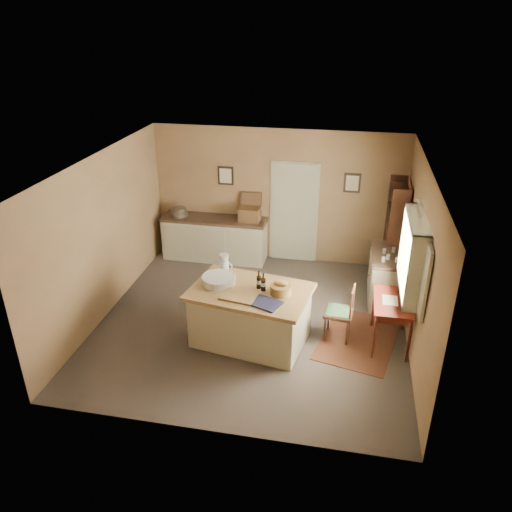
% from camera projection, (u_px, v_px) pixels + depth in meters
% --- Properties ---
extents(ground, '(5.00, 5.00, 0.00)m').
position_uv_depth(ground, '(253.00, 321.00, 8.37)').
color(ground, '#50453D').
rests_on(ground, ground).
extents(wall_back, '(5.00, 0.10, 2.70)m').
position_uv_depth(wall_back, '(277.00, 196.00, 9.98)').
color(wall_back, '#9C7852').
rests_on(wall_back, ground).
extents(wall_front, '(5.00, 0.10, 2.70)m').
position_uv_depth(wall_front, '(208.00, 341.00, 5.57)').
color(wall_front, '#9C7852').
rests_on(wall_front, ground).
extents(wall_left, '(0.10, 5.00, 2.70)m').
position_uv_depth(wall_left, '(104.00, 236.00, 8.21)').
color(wall_left, '#9C7852').
rests_on(wall_left, ground).
extents(wall_right, '(0.10, 5.00, 2.70)m').
position_uv_depth(wall_right, '(419.00, 262.00, 7.34)').
color(wall_right, '#9C7852').
rests_on(wall_right, ground).
extents(ceiling, '(5.00, 5.00, 0.00)m').
position_uv_depth(ceiling, '(252.00, 164.00, 7.18)').
color(ceiling, silver).
rests_on(ceiling, wall_back).
extents(door, '(0.97, 0.06, 2.11)m').
position_uv_depth(door, '(294.00, 212.00, 10.02)').
color(door, '#B8BA9B').
rests_on(door, ground).
extents(framed_prints, '(2.82, 0.02, 0.38)m').
position_uv_depth(framed_prints, '(287.00, 179.00, 9.76)').
color(framed_prints, black).
rests_on(framed_prints, ground).
extents(window, '(0.25, 1.99, 1.12)m').
position_uv_depth(window, '(416.00, 255.00, 7.09)').
color(window, '#BFB997').
rests_on(window, ground).
extents(work_island, '(1.94, 1.44, 1.20)m').
position_uv_depth(work_island, '(250.00, 314.00, 7.68)').
color(work_island, '#BFB997').
rests_on(work_island, ground).
extents(sideboard, '(2.15, 0.61, 1.18)m').
position_uv_depth(sideboard, '(215.00, 237.00, 10.31)').
color(sideboard, '#BFB997').
rests_on(sideboard, ground).
extents(rug, '(1.43, 1.81, 0.01)m').
position_uv_depth(rug, '(358.00, 339.00, 7.90)').
color(rug, '#4F2414').
rests_on(rug, ground).
extents(writing_desk, '(0.57, 0.94, 0.82)m').
position_uv_depth(writing_desk, '(393.00, 306.00, 7.53)').
color(writing_desk, '#3D130D').
rests_on(writing_desk, ground).
extents(desk_chair, '(0.47, 0.47, 0.91)m').
position_uv_depth(desk_chair, '(339.00, 313.00, 7.76)').
color(desk_chair, '#331B11').
rests_on(desk_chair, ground).
extents(right_cabinet, '(0.63, 1.13, 0.99)m').
position_uv_depth(right_cabinet, '(387.00, 277.00, 8.82)').
color(right_cabinet, '#BFB997').
rests_on(right_cabinet, ground).
extents(shelving_unit, '(0.33, 0.88, 1.95)m').
position_uv_depth(shelving_unit, '(397.00, 233.00, 9.27)').
color(shelving_unit, '#331B11').
rests_on(shelving_unit, ground).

